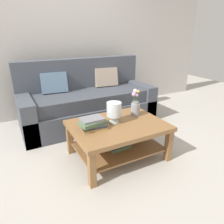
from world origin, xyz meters
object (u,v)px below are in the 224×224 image
(glass_hurricane_vase, at_px, (114,110))
(coffee_table, at_px, (118,133))
(couch, at_px, (87,102))
(book_stack_main, at_px, (93,124))
(flower_pitcher, at_px, (135,106))

(glass_hurricane_vase, bearing_deg, coffee_table, -72.48)
(couch, distance_m, book_stack_main, 1.24)
(coffee_table, bearing_deg, flower_pitcher, 22.19)
(glass_hurricane_vase, relative_size, flower_pitcher, 0.72)
(book_stack_main, bearing_deg, glass_hurricane_vase, 7.75)
(coffee_table, relative_size, book_stack_main, 3.49)
(coffee_table, relative_size, flower_pitcher, 3.15)
(glass_hurricane_vase, xyz_separation_m, flower_pitcher, (0.36, 0.08, -0.04))
(glass_hurricane_vase, height_order, flower_pitcher, flower_pitcher)
(couch, height_order, flower_pitcher, couch)
(book_stack_main, xyz_separation_m, glass_hurricane_vase, (0.29, 0.04, 0.10))
(flower_pitcher, bearing_deg, book_stack_main, -169.93)
(couch, relative_size, book_stack_main, 6.87)
(coffee_table, bearing_deg, glass_hurricane_vase, 107.52)
(couch, xyz_separation_m, flower_pitcher, (0.26, -1.06, 0.21))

